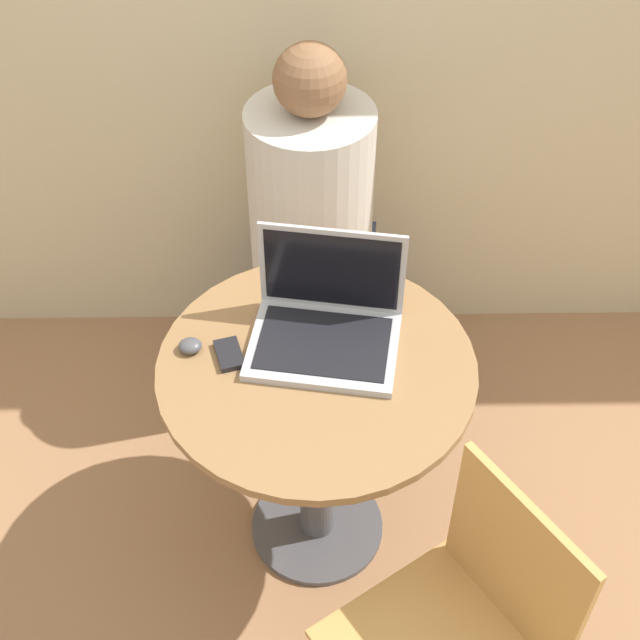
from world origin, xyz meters
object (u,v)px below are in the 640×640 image
(cell_phone, at_px, (229,354))
(person_seated, at_px, (314,244))
(chair_empty, at_px, (458,639))
(laptop, at_px, (326,321))

(cell_phone, height_order, person_seated, person_seated)
(chair_empty, relative_size, person_seated, 0.71)
(cell_phone, distance_m, person_seated, 0.75)
(laptop, distance_m, chair_empty, 0.78)
(chair_empty, bearing_deg, cell_phone, 130.80)
(cell_phone, distance_m, chair_empty, 0.83)
(cell_phone, relative_size, chair_empty, 0.13)
(chair_empty, height_order, person_seated, person_seated)
(chair_empty, bearing_deg, laptop, 112.72)
(cell_phone, bearing_deg, chair_empty, -49.20)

